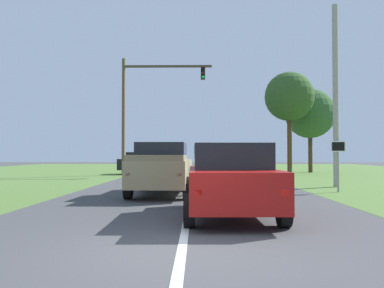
# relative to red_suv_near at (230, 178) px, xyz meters

# --- Properties ---
(ground_plane) EXTENTS (120.00, 120.00, 0.00)m
(ground_plane) POSITION_rel_red_suv_near_xyz_m (-1.08, 8.72, -0.97)
(ground_plane) COLOR #424244
(lane_centre_stripe) EXTENTS (0.16, 42.85, 0.01)m
(lane_centre_stripe) POSITION_rel_red_suv_near_xyz_m (-1.08, -2.28, -0.97)
(lane_centre_stripe) COLOR white
(lane_centre_stripe) RESTS_ON ground_plane
(red_suv_near) EXTENTS (2.34, 4.78, 1.84)m
(red_suv_near) POSITION_rel_red_suv_near_xyz_m (0.00, 0.00, 0.00)
(red_suv_near) COLOR #9E1411
(red_suv_near) RESTS_ON ground_plane
(pickup_truck_lead) EXTENTS (2.41, 5.43, 2.02)m
(pickup_truck_lead) POSITION_rel_red_suv_near_xyz_m (-2.18, 5.30, 0.05)
(pickup_truck_lead) COLOR tan
(pickup_truck_lead) RESTS_ON ground_plane
(traffic_light) EXTENTS (6.78, 0.40, 8.80)m
(traffic_light) POSITION_rel_red_suv_near_xyz_m (-4.82, 19.62, 4.71)
(traffic_light) COLOR brown
(traffic_light) RESTS_ON ground_plane
(keep_moving_sign) EXTENTS (0.60, 0.09, 2.25)m
(keep_moving_sign) POSITION_rel_red_suv_near_xyz_m (5.03, 6.45, 0.48)
(keep_moving_sign) COLOR gray
(keep_moving_sign) RESTS_ON ground_plane
(oak_tree_right) EXTENTS (4.29, 4.29, 7.26)m
(oak_tree_right) POSITION_rel_red_suv_near_xyz_m (8.96, 24.40, 4.12)
(oak_tree_right) COLOR #4C351E
(oak_tree_right) RESTS_ON ground_plane
(crossing_suv_far) EXTENTS (4.50, 2.11, 1.74)m
(crossing_suv_far) POSITION_rel_red_suv_near_xyz_m (-4.83, 21.32, -0.05)
(crossing_suv_far) COLOR black
(crossing_suv_far) RESTS_ON ground_plane
(utility_pole_right) EXTENTS (0.28, 0.28, 8.85)m
(utility_pole_right) POSITION_rel_red_suv_near_xyz_m (5.87, 9.11, 3.45)
(utility_pole_right) COLOR #9E998E
(utility_pole_right) RESTS_ON ground_plane
(extra_tree_1) EXTENTS (3.84, 3.84, 8.02)m
(extra_tree_1) POSITION_rel_red_suv_near_xyz_m (6.38, 20.98, 5.09)
(extra_tree_1) COLOR #4C351E
(extra_tree_1) RESTS_ON ground_plane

